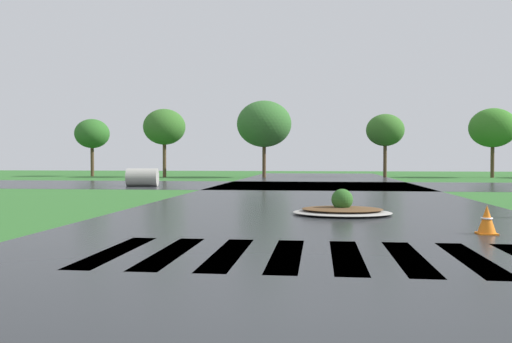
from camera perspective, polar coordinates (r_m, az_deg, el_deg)
name	(u,v)px	position (r m, az deg, el deg)	size (l,w,h in m)	color
ground_plane	(315,336)	(4.80, 6.29, -16.99)	(120.00, 120.00, 0.10)	#2D6628
asphalt_roadway	(317,213)	(14.63, 6.55, -4.37)	(10.98, 80.00, 0.01)	#232628
asphalt_cross_road	(318,185)	(29.54, 6.61, -1.49)	(90.00, 9.88, 0.01)	#232628
crosswalk_stripes	(316,255)	(8.20, 6.45, -8.88)	(6.75, 2.91, 0.01)	white
median_island	(342,209)	(14.18, 9.16, -4.02)	(2.58, 2.06, 0.68)	#9E9B93
drainage_pipe_stack	(142,177)	(29.11, -12.01, -0.62)	(1.73, 1.15, 0.96)	#9E9B93
traffic_cone	(487,220)	(11.30, 23.38, -4.80)	(0.36, 0.36, 0.57)	orange
background_treeline	(349,129)	(42.82, 9.84, 4.48)	(42.98, 5.82, 6.03)	#4C3823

